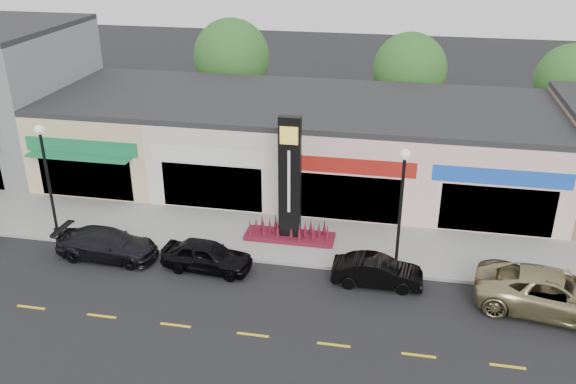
% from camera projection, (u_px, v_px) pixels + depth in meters
% --- Properties ---
extents(ground, '(120.00, 120.00, 0.00)m').
position_uv_depth(ground, '(201.00, 282.00, 25.61)').
color(ground, black).
rests_on(ground, ground).
extents(sidewalk, '(52.00, 4.30, 0.15)m').
position_uv_depth(sidewalk, '(229.00, 232.00, 29.46)').
color(sidewalk, gray).
rests_on(sidewalk, ground).
extents(curb, '(52.00, 0.20, 0.15)m').
position_uv_depth(curb, '(216.00, 256.00, 27.46)').
color(curb, gray).
rests_on(curb, ground).
extents(shop_beige, '(7.00, 10.85, 4.80)m').
position_uv_depth(shop_beige, '(124.00, 129.00, 36.32)').
color(shop_beige, tan).
rests_on(shop_beige, ground).
extents(shop_cream, '(7.00, 10.01, 4.80)m').
position_uv_depth(shop_cream, '(237.00, 137.00, 35.12)').
color(shop_cream, silver).
rests_on(shop_cream, ground).
extents(shop_pink_w, '(7.00, 10.01, 4.80)m').
position_uv_depth(shop_pink_w, '(358.00, 145.00, 33.90)').
color(shop_pink_w, beige).
rests_on(shop_pink_w, ground).
extents(shop_pink_e, '(7.00, 10.01, 4.80)m').
position_uv_depth(shop_pink_e, '(489.00, 154.00, 32.68)').
color(shop_pink_e, beige).
rests_on(shop_pink_e, ground).
extents(tree_rear_west, '(5.20, 5.20, 7.83)m').
position_uv_depth(tree_rear_west, '(231.00, 57.00, 41.54)').
color(tree_rear_west, '#382619').
rests_on(tree_rear_west, ground).
extents(tree_rear_mid, '(4.80, 4.80, 7.29)m').
position_uv_depth(tree_rear_mid, '(410.00, 70.00, 39.59)').
color(tree_rear_mid, '#382619').
rests_on(tree_rear_mid, ground).
extents(tree_rear_east, '(4.60, 4.60, 6.94)m').
position_uv_depth(tree_rear_east, '(572.00, 81.00, 37.96)').
color(tree_rear_east, '#382619').
rests_on(tree_rear_east, ground).
extents(lamp_west_near, '(0.44, 0.44, 5.47)m').
position_uv_depth(lamp_west_near, '(46.00, 170.00, 27.79)').
color(lamp_west_near, black).
rests_on(lamp_west_near, sidewalk).
extents(lamp_east_near, '(0.44, 0.44, 5.47)m').
position_uv_depth(lamp_east_near, '(401.00, 198.00, 25.00)').
color(lamp_east_near, black).
rests_on(lamp_east_near, sidewalk).
extents(pylon_sign, '(4.20, 1.30, 6.00)m').
position_uv_depth(pylon_sign, '(290.00, 198.00, 27.89)').
color(pylon_sign, '#570F1F').
rests_on(pylon_sign, sidewalk).
extents(car_dark_sedan, '(1.96, 4.62, 1.33)m').
position_uv_depth(car_dark_sedan, '(107.00, 244.00, 27.21)').
color(car_dark_sedan, black).
rests_on(car_dark_sedan, ground).
extents(car_black_sedan, '(1.86, 4.04, 1.34)m').
position_uv_depth(car_black_sedan, '(207.00, 256.00, 26.30)').
color(car_black_sedan, black).
rests_on(car_black_sedan, ground).
extents(car_black_conv, '(1.33, 3.75, 1.23)m').
position_uv_depth(car_black_conv, '(377.00, 272.00, 25.22)').
color(car_black_conv, black).
rests_on(car_black_conv, ground).
extents(car_gold_suv, '(3.65, 6.26, 1.64)m').
position_uv_depth(car_gold_suv, '(554.00, 293.00, 23.43)').
color(car_gold_suv, '#9C9063').
rests_on(car_gold_suv, ground).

